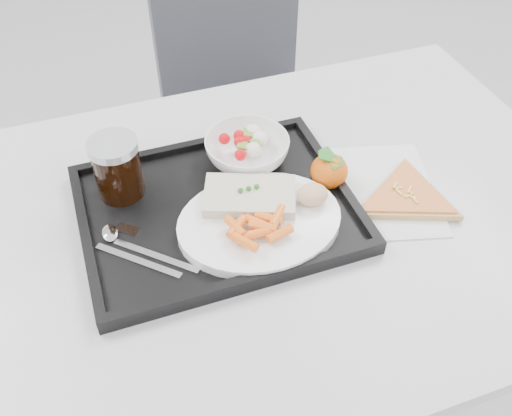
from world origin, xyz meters
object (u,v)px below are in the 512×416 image
Objects in this scene: chair at (241,93)px; tangerine at (329,171)px; table at (258,243)px; cola_glass at (117,167)px; salad_bowl at (247,150)px; dinner_plate at (260,222)px; pizza_slice at (407,197)px; tray at (217,210)px.

chair is 12.28× the size of tangerine.
cola_glass is at bearing 149.42° from table.
dinner_plate is at bearing -102.02° from salad_bowl.
pizza_slice is (0.46, -0.17, -0.06)m from cola_glass.
salad_bowl is 0.23m from cola_glass.
table is 2.67× the size of tray.
salad_bowl reaches higher than pizza_slice.
chair is at bearing 54.03° from cola_glass.
tray is 0.09m from dinner_plate.
tray is 1.87× the size of pizza_slice.
pizza_slice is (0.25, -0.05, 0.08)m from table.
cola_glass is 1.43× the size of tangerine.
tangerine reaches higher than pizza_slice.
pizza_slice is (0.32, -0.08, 0.00)m from tray.
tray is 0.14m from salad_bowl.
chair is 3.86× the size of pizza_slice.
tangerine is 0.31× the size of pizza_slice.
tangerine is at bearing -14.67° from cola_glass.
salad_bowl is (0.03, 0.16, 0.01)m from dinner_plate.
table is 1.29× the size of chair.
cola_glass is 0.45× the size of pizza_slice.
dinner_plate is 1.78× the size of salad_bowl.
dinner_plate is 0.17m from salad_bowl.
salad_bowl is (0.02, 0.13, 0.11)m from table.
chair is 0.75m from pizza_slice.
dinner_plate is at bearing -38.54° from cola_glass.
tray is 0.33m from pizza_slice.
chair is 2.07× the size of tray.
table is 0.27m from pizza_slice.
table is at bearing -105.75° from chair.
chair is 6.11× the size of salad_bowl.
table is 4.98× the size of pizza_slice.
table is 0.17m from salad_bowl.
chair is at bearing 73.12° from salad_bowl.
cola_glass reaches higher than tray.
table is at bearing 168.73° from pizza_slice.
table is 0.18m from tangerine.
chair is 0.73m from cola_glass.
tangerine is at bearing 12.06° from table.
chair reaches higher than cola_glass.
tray is at bearing 154.46° from table.
salad_bowl is 0.63× the size of pizza_slice.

